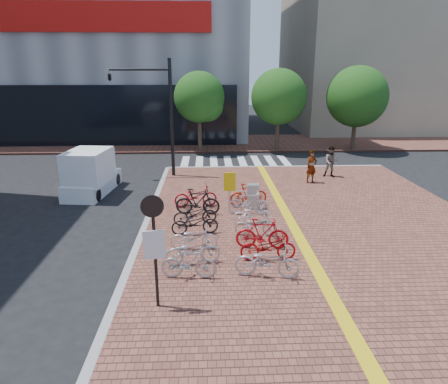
{
  "coord_description": "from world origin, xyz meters",
  "views": [
    {
      "loc": [
        -1.41,
        -13.15,
        6.21
      ],
      "look_at": [
        -0.75,
        2.73,
        1.3
      ],
      "focal_mm": 32.0,
      "sensor_mm": 36.0,
      "label": 1
    }
  ],
  "objects_px": {
    "bike_12": "(249,203)",
    "bike_0": "(189,263)",
    "notice_sign": "(154,238)",
    "traffic_light_pole": "(143,96)",
    "bike_4": "(195,214)",
    "bike_7": "(267,261)",
    "bike_1": "(193,250)",
    "bike_3": "(195,223)",
    "bike_9": "(262,234)",
    "box_truck": "(91,172)",
    "bike_5": "(198,202)",
    "bike_10": "(256,225)",
    "pedestrian_b": "(331,162)",
    "bike_2": "(194,237)",
    "yellow_sign": "(229,186)",
    "bike_8": "(268,247)",
    "bike_13": "(248,195)",
    "bike_6": "(196,196)",
    "utility_box": "(253,196)",
    "pedestrian_a": "(311,167)",
    "bike_11": "(252,214)"
  },
  "relations": [
    {
      "from": "pedestrian_a",
      "to": "traffic_light_pole",
      "type": "relative_size",
      "value": 0.27
    },
    {
      "from": "bike_4",
      "to": "box_truck",
      "type": "distance_m",
      "value": 7.51
    },
    {
      "from": "bike_2",
      "to": "bike_3",
      "type": "height_order",
      "value": "bike_3"
    },
    {
      "from": "bike_3",
      "to": "box_truck",
      "type": "bearing_deg",
      "value": 34.07
    },
    {
      "from": "bike_7",
      "to": "bike_12",
      "type": "xyz_separation_m",
      "value": [
        -0.01,
        5.46,
        0.02
      ]
    },
    {
      "from": "bike_3",
      "to": "bike_4",
      "type": "xyz_separation_m",
      "value": [
        -0.02,
        1.01,
        -0.01
      ]
    },
    {
      "from": "bike_1",
      "to": "yellow_sign",
      "type": "bearing_deg",
      "value": -25.19
    },
    {
      "from": "bike_4",
      "to": "yellow_sign",
      "type": "relative_size",
      "value": 0.94
    },
    {
      "from": "traffic_light_pole",
      "to": "bike_1",
      "type": "bearing_deg",
      "value": -74.95
    },
    {
      "from": "bike_12",
      "to": "yellow_sign",
      "type": "xyz_separation_m",
      "value": [
        -0.82,
        0.11,
        0.75
      ]
    },
    {
      "from": "bike_1",
      "to": "bike_2",
      "type": "bearing_deg",
      "value": -7.99
    },
    {
      "from": "bike_5",
      "to": "notice_sign",
      "type": "relative_size",
      "value": 0.61
    },
    {
      "from": "bike_2",
      "to": "yellow_sign",
      "type": "height_order",
      "value": "yellow_sign"
    },
    {
      "from": "bike_1",
      "to": "pedestrian_b",
      "type": "distance_m",
      "value": 13.16
    },
    {
      "from": "bike_3",
      "to": "pedestrian_a",
      "type": "bearing_deg",
      "value": -49.73
    },
    {
      "from": "bike_7",
      "to": "bike_9",
      "type": "distance_m",
      "value": 2.02
    },
    {
      "from": "bike_3",
      "to": "pedestrian_a",
      "type": "xyz_separation_m",
      "value": [
        6.24,
        7.03,
        0.44
      ]
    },
    {
      "from": "bike_5",
      "to": "bike_8",
      "type": "relative_size",
      "value": 1.04
    },
    {
      "from": "bike_2",
      "to": "bike_4",
      "type": "relative_size",
      "value": 0.95
    },
    {
      "from": "bike_13",
      "to": "utility_box",
      "type": "xyz_separation_m",
      "value": [
        0.16,
        -0.39,
        0.03
      ]
    },
    {
      "from": "pedestrian_a",
      "to": "bike_12",
      "type": "bearing_deg",
      "value": -152.09
    },
    {
      "from": "bike_4",
      "to": "bike_7",
      "type": "distance_m",
      "value": 4.95
    },
    {
      "from": "bike_8",
      "to": "pedestrian_b",
      "type": "distance_m",
      "value": 11.74
    },
    {
      "from": "bike_8",
      "to": "bike_10",
      "type": "relative_size",
      "value": 1.15
    },
    {
      "from": "bike_6",
      "to": "bike_13",
      "type": "distance_m",
      "value": 2.43
    },
    {
      "from": "bike_2",
      "to": "bike_7",
      "type": "relative_size",
      "value": 0.84
    },
    {
      "from": "bike_3",
      "to": "notice_sign",
      "type": "relative_size",
      "value": 0.57
    },
    {
      "from": "bike_1",
      "to": "bike_5",
      "type": "xyz_separation_m",
      "value": [
        0.06,
        4.63,
        0.11
      ]
    },
    {
      "from": "bike_5",
      "to": "bike_13",
      "type": "relative_size",
      "value": 1.08
    },
    {
      "from": "bike_2",
      "to": "bike_4",
      "type": "distance_m",
      "value": 2.32
    },
    {
      "from": "pedestrian_b",
      "to": "utility_box",
      "type": "distance_m",
      "value": 7.47
    },
    {
      "from": "bike_10",
      "to": "yellow_sign",
      "type": "bearing_deg",
      "value": 26.15
    },
    {
      "from": "bike_7",
      "to": "yellow_sign",
      "type": "relative_size",
      "value": 1.06
    },
    {
      "from": "bike_5",
      "to": "traffic_light_pole",
      "type": "height_order",
      "value": "traffic_light_pole"
    },
    {
      "from": "bike_5",
      "to": "box_truck",
      "type": "height_order",
      "value": "box_truck"
    },
    {
      "from": "bike_1",
      "to": "bike_3",
      "type": "height_order",
      "value": "bike_3"
    },
    {
      "from": "bike_9",
      "to": "bike_4",
      "type": "bearing_deg",
      "value": 51.63
    },
    {
      "from": "bike_10",
      "to": "utility_box",
      "type": "height_order",
      "value": "utility_box"
    },
    {
      "from": "bike_11",
      "to": "utility_box",
      "type": "distance_m",
      "value": 1.85
    },
    {
      "from": "bike_2",
      "to": "box_truck",
      "type": "height_order",
      "value": "box_truck"
    },
    {
      "from": "box_truck",
      "to": "bike_13",
      "type": "bearing_deg",
      "value": -19.71
    },
    {
      "from": "bike_6",
      "to": "box_truck",
      "type": "height_order",
      "value": "box_truck"
    },
    {
      "from": "bike_6",
      "to": "yellow_sign",
      "type": "distance_m",
      "value": 1.98
    },
    {
      "from": "notice_sign",
      "to": "traffic_light_pole",
      "type": "xyz_separation_m",
      "value": [
        -2.21,
        13.81,
        2.61
      ]
    },
    {
      "from": "bike_11",
      "to": "yellow_sign",
      "type": "xyz_separation_m",
      "value": [
        -0.87,
        1.14,
        0.87
      ]
    },
    {
      "from": "bike_11",
      "to": "box_truck",
      "type": "distance_m",
      "value": 9.34
    },
    {
      "from": "bike_12",
      "to": "bike_0",
      "type": "bearing_deg",
      "value": 164.88
    },
    {
      "from": "bike_2",
      "to": "bike_12",
      "type": "xyz_separation_m",
      "value": [
        2.26,
        3.39,
        0.1
      ]
    },
    {
      "from": "bike_0",
      "to": "yellow_sign",
      "type": "distance_m",
      "value": 5.79
    },
    {
      "from": "bike_10",
      "to": "pedestrian_b",
      "type": "xyz_separation_m",
      "value": [
        5.41,
        8.45,
        0.48
      ]
    }
  ]
}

